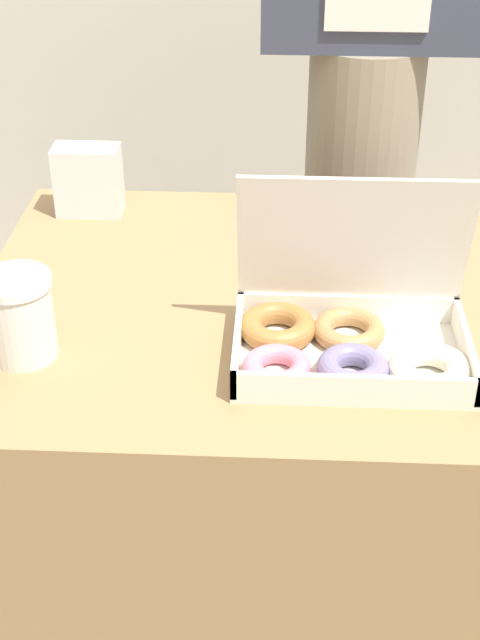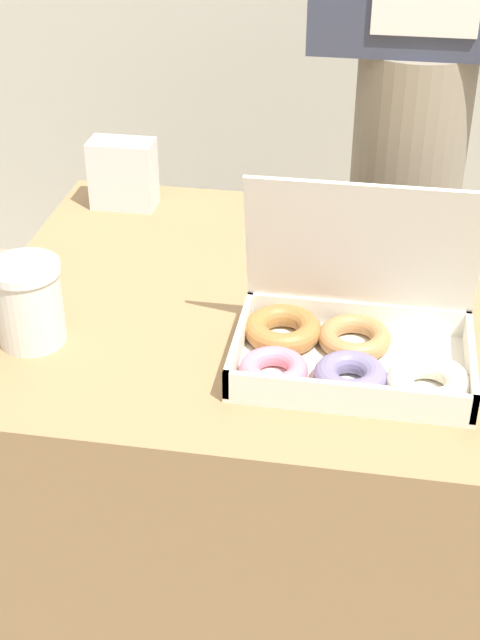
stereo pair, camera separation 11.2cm
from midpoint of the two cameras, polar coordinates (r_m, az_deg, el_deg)
name	(u,v)px [view 1 (the left image)]	position (r m, az deg, el deg)	size (l,w,h in m)	color
ground_plane	(266,621)	(1.79, -0.20, -18.81)	(14.00, 14.00, 0.00)	gray
table	(269,479)	(1.53, -0.23, -10.25)	(0.88, 0.72, 0.73)	#99754C
donut_box	(346,335)	(1.15, 4.05, -1.06)	(0.33, 0.22, 0.24)	white
coffee_cup	(19,316)	(1.20, -16.58, 0.15)	(0.10, 0.10, 0.12)	silver
napkin_holder	(88,180)	(1.56, -11.74, 8.70)	(0.11, 0.06, 0.12)	silver
person_customer	(369,46)	(1.80, 6.46, 16.99)	(0.42, 0.23, 1.72)	gray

